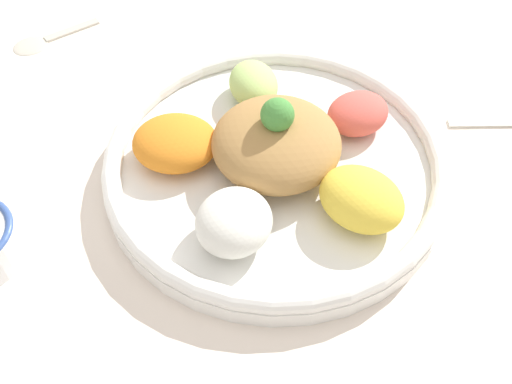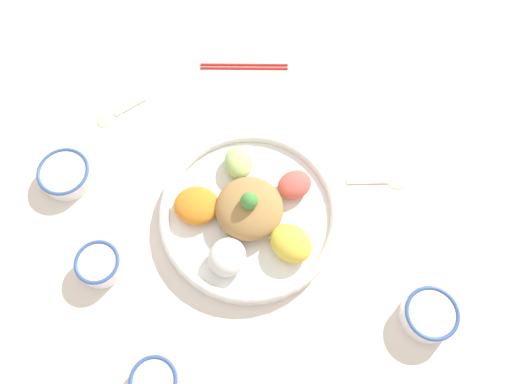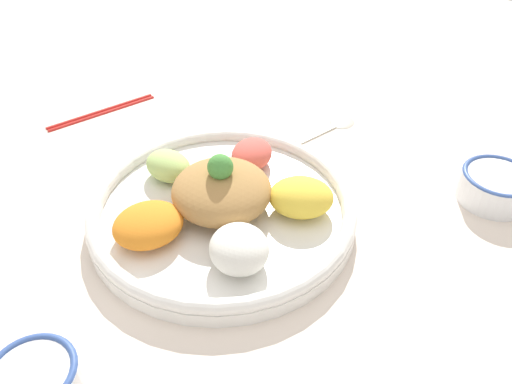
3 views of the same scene
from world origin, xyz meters
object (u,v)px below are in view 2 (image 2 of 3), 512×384
object	(u,v)px
rice_bowl_blue	(155,381)
serving_spoon_main	(114,115)
sauce_bowl_dark	(65,174)
rice_bowl_plain	(99,264)
serving_spoon_extra	(387,181)
chopsticks_pair_near	(244,66)
salad_platter	(249,213)
sauce_bowl_red	(429,315)

from	to	relation	value
rice_bowl_blue	serving_spoon_main	world-z (taller)	rice_bowl_blue
sauce_bowl_dark	serving_spoon_main	bearing A→B (deg)	42.47
sauce_bowl_dark	serving_spoon_main	xyz separation A→B (m)	(0.13, 0.12, -0.02)
sauce_bowl_dark	rice_bowl_plain	world-z (taller)	rice_bowl_plain
sauce_bowl_dark	serving_spoon_extra	world-z (taller)	sauce_bowl_dark
rice_bowl_blue	sauce_bowl_dark	size ratio (longest dim) A/B	0.80
sauce_bowl_dark	chopsticks_pair_near	distance (m)	0.47
serving_spoon_main	sauce_bowl_dark	bearing A→B (deg)	-152.36
salad_platter	chopsticks_pair_near	xyz separation A→B (m)	(0.11, 0.36, -0.02)
salad_platter	sauce_bowl_red	world-z (taller)	salad_platter
sauce_bowl_red	rice_bowl_plain	world-z (taller)	sauce_bowl_red
salad_platter	rice_bowl_plain	world-z (taller)	salad_platter
chopsticks_pair_near	rice_bowl_blue	bearing A→B (deg)	78.01
sauce_bowl_dark	serving_spoon_extra	size ratio (longest dim) A/B	0.82
rice_bowl_plain	chopsticks_pair_near	size ratio (longest dim) A/B	0.45
rice_bowl_blue	sauce_bowl_red	bearing A→B (deg)	-7.01
salad_platter	sauce_bowl_red	xyz separation A→B (m)	(0.25, -0.30, -0.00)
rice_bowl_plain	serving_spoon_main	bearing A→B (deg)	72.56
sauce_bowl_dark	serving_spoon_main	distance (m)	0.17
sauce_bowl_red	serving_spoon_main	bearing A→B (deg)	125.46
rice_bowl_plain	serving_spoon_extra	world-z (taller)	rice_bowl_plain
serving_spoon_main	serving_spoon_extra	size ratio (longest dim) A/B	0.94
sauce_bowl_dark	sauce_bowl_red	bearing A→B (deg)	-41.76
sauce_bowl_dark	salad_platter	bearing A→B (deg)	-32.98
rice_bowl_blue	chopsticks_pair_near	world-z (taller)	rice_bowl_blue
sauce_bowl_red	salad_platter	bearing A→B (deg)	129.38
salad_platter	rice_bowl_blue	world-z (taller)	salad_platter
chopsticks_pair_near	serving_spoon_main	xyz separation A→B (m)	(-0.32, -0.03, -0.00)
sauce_bowl_dark	rice_bowl_plain	xyz separation A→B (m)	(0.02, -0.21, 0.00)
rice_bowl_plain	serving_spoon_extra	distance (m)	0.61
serving_spoon_main	rice_bowl_plain	bearing A→B (deg)	-122.27
salad_platter	sauce_bowl_red	distance (m)	0.39
sauce_bowl_red	serving_spoon_extra	distance (m)	0.29
rice_bowl_blue	sauce_bowl_dark	distance (m)	0.46
salad_platter	rice_bowl_blue	bearing A→B (deg)	-137.77
chopsticks_pair_near	serving_spoon_extra	bearing A→B (deg)	136.51
sauce_bowl_red	rice_bowl_plain	xyz separation A→B (m)	(-0.56, 0.30, -0.00)
serving_spoon_extra	salad_platter	bearing A→B (deg)	14.75
sauce_bowl_dark	rice_bowl_plain	distance (m)	0.22
serving_spoon_main	serving_spoon_extra	xyz separation A→B (m)	(0.50, -0.35, 0.00)
sauce_bowl_red	sauce_bowl_dark	world-z (taller)	sauce_bowl_red
sauce_bowl_red	rice_bowl_blue	size ratio (longest dim) A/B	1.16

